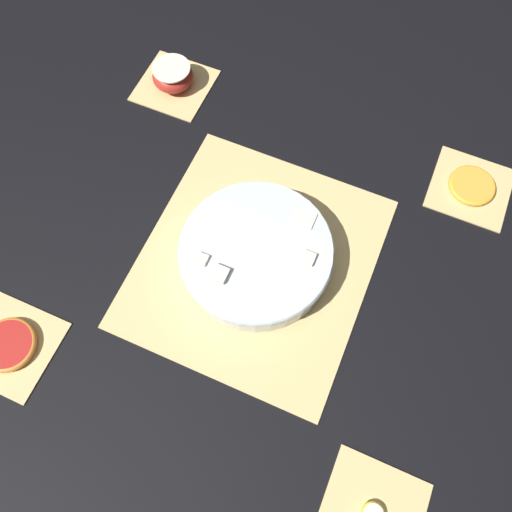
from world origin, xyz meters
TOP-DOWN VIEW (x-y plane):
  - ground_plane at (0.00, 0.00)m, footprint 6.00×6.00m
  - bamboo_mat_center at (-0.00, 0.00)m, footprint 0.40×0.44m
  - coaster_mat_near_left at (-0.32, -0.30)m, footprint 0.15×0.15m
  - coaster_mat_far_left at (-0.32, 0.30)m, footprint 0.15×0.15m
  - coaster_mat_far_right at (0.32, 0.30)m, footprint 0.15×0.15m
  - fruit_salad_bowl at (0.00, 0.00)m, footprint 0.27×0.27m
  - apple_half at (-0.32, 0.30)m, footprint 0.08×0.08m
  - orange_slice_whole at (0.32, 0.30)m, footprint 0.09×0.09m
  - grapefruit_slice at (-0.32, -0.30)m, footprint 0.09×0.09m

SIDE VIEW (x-z plane):
  - ground_plane at x=0.00m, z-range 0.00..0.00m
  - coaster_mat_far_left at x=-0.32m, z-range 0.00..0.01m
  - coaster_mat_near_left at x=-0.32m, z-range 0.00..0.01m
  - coaster_mat_far_right at x=0.32m, z-range 0.00..0.01m
  - bamboo_mat_center at x=0.00m, z-range 0.00..0.01m
  - orange_slice_whole at x=0.32m, z-range 0.01..0.02m
  - grapefruit_slice at x=-0.32m, z-range 0.01..0.02m
  - apple_half at x=-0.32m, z-range 0.01..0.05m
  - fruit_salad_bowl at x=0.00m, z-range 0.01..0.07m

